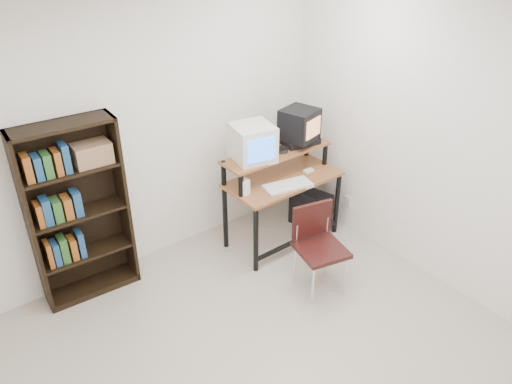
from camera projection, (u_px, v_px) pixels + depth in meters
floor at (273, 381)px, 3.73m from camera, size 4.00×4.00×0.01m
ceiling at (281, 20)px, 2.44m from camera, size 4.00×4.00×0.01m
back_wall at (134, 136)px, 4.46m from camera, size 4.00×0.01×2.60m
right_wall at (461, 154)px, 4.15m from camera, size 0.01×4.00×2.60m
computer_desk at (282, 182)px, 5.02m from camera, size 1.17×0.59×0.98m
crt_monitor at (253, 143)px, 4.72m from camera, size 0.44×0.44×0.35m
vcr at (299, 141)px, 5.10m from camera, size 0.40×0.31×0.08m
crt_tv at (300, 124)px, 4.97m from camera, size 0.40×0.39×0.31m
cd_spindle at (282, 151)px, 4.92m from camera, size 0.14×0.14×0.05m
keyboard at (288, 186)px, 4.82m from camera, size 0.50×0.30×0.03m
mousepad at (310, 173)px, 5.09m from camera, size 0.26×0.23×0.01m
mouse at (309, 171)px, 5.09m from camera, size 0.10×0.06×0.03m
desk_speaker at (244, 188)px, 4.66m from camera, size 0.08×0.08×0.17m
pc_tower at (311, 209)px, 5.47m from camera, size 0.30×0.48×0.42m
school_chair at (318, 240)px, 4.45m from camera, size 0.49×0.49×0.82m
bookshelf at (77, 210)px, 4.24m from camera, size 0.83×0.32×1.64m
wall_outlet at (347, 201)px, 5.43m from camera, size 0.02×0.08×0.12m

